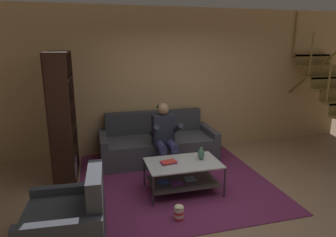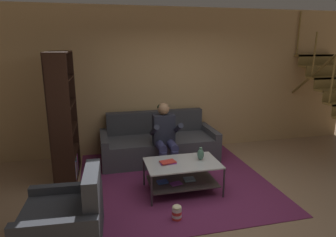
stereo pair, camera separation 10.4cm
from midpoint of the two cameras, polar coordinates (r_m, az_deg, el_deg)
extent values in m
plane|color=#95765A|center=(4.42, 9.04, -16.11)|extent=(16.80, 16.80, 0.00)
cube|color=tan|center=(6.20, 0.78, 7.13)|extent=(8.40, 0.12, 2.90)
cube|color=olive|center=(7.20, 28.70, 6.86)|extent=(0.92, 0.28, 0.04)
cube|color=brown|center=(7.12, 29.31, 5.99)|extent=(0.92, 0.02, 0.22)
cube|color=olive|center=(7.39, 27.45, 8.86)|extent=(0.92, 0.28, 0.04)
cube|color=brown|center=(7.30, 28.03, 8.04)|extent=(0.92, 0.02, 0.22)
cube|color=olive|center=(7.60, 26.25, 10.76)|extent=(0.92, 0.28, 0.04)
cube|color=brown|center=(7.50, 26.81, 9.98)|extent=(0.92, 0.02, 0.22)
cylinder|color=olive|center=(6.50, 29.24, 6.47)|extent=(0.04, 0.04, 0.90)
cylinder|color=olive|center=(6.89, 26.52, 10.79)|extent=(0.04, 0.04, 0.90)
cylinder|color=olive|center=(7.33, 24.04, 14.60)|extent=(0.04, 0.04, 0.90)
cylinder|color=brown|center=(6.47, 29.73, 10.40)|extent=(0.05, 2.28, 1.79)
cube|color=#3F4046|center=(5.83, -1.18, -5.74)|extent=(1.94, 0.94, 0.45)
cube|color=#36363B|center=(6.05, -1.98, -0.56)|extent=(1.94, 0.18, 0.44)
cube|color=#3F4046|center=(5.69, -11.46, -5.91)|extent=(0.13, 0.94, 0.57)
cube|color=#3F4046|center=(6.11, 8.37, -4.36)|extent=(0.13, 0.94, 0.57)
cylinder|color=navy|center=(5.10, -0.36, -8.75)|extent=(0.14, 0.14, 0.45)
cylinder|color=navy|center=(5.15, 1.83, -8.54)|extent=(0.14, 0.14, 0.45)
cylinder|color=navy|center=(5.17, -0.82, -5.25)|extent=(0.14, 0.42, 0.14)
cylinder|color=navy|center=(5.21, 1.33, -5.08)|extent=(0.14, 0.42, 0.14)
cube|color=#242633|center=(5.31, -0.28, -2.11)|extent=(0.38, 0.22, 0.54)
cylinder|color=#242633|center=(5.09, -2.04, -2.23)|extent=(0.09, 0.49, 0.31)
cylinder|color=#242633|center=(5.18, 2.37, -1.92)|extent=(0.09, 0.49, 0.31)
sphere|color=#916B4B|center=(5.22, -0.29, 1.86)|extent=(0.21, 0.21, 0.21)
ellipsoid|color=black|center=(5.23, -0.34, 2.19)|extent=(0.21, 0.21, 0.13)
cube|color=#B7BBBE|center=(4.55, 3.42, -8.46)|extent=(1.10, 0.69, 0.02)
cube|color=#413A37|center=(4.67, 3.36, -11.86)|extent=(1.01, 0.63, 0.02)
cylinder|color=#352D34|center=(4.24, -2.43, -13.67)|extent=(0.03, 0.03, 0.48)
cylinder|color=#352D34|center=(4.54, 11.25, -11.92)|extent=(0.03, 0.03, 0.48)
cylinder|color=#352D34|center=(4.82, -4.00, -10.08)|extent=(0.03, 0.03, 0.48)
cylinder|color=#352D34|center=(5.09, 8.13, -8.82)|extent=(0.03, 0.03, 0.48)
cube|color=#3151AB|center=(4.60, -0.41, -11.97)|extent=(0.17, 0.13, 0.03)
cube|color=purple|center=(4.56, 2.22, -12.29)|extent=(0.19, 0.14, 0.02)
cube|color=#759FB1|center=(4.70, 4.73, -11.45)|extent=(0.17, 0.15, 0.02)
cube|color=#68244D|center=(5.23, 1.10, -10.81)|extent=(3.00, 3.35, 0.01)
cube|color=#805B69|center=(5.23, 1.10, -10.79)|extent=(1.65, 1.84, 0.00)
ellipsoid|color=#446E5D|center=(4.64, 6.87, -6.78)|extent=(0.10, 0.10, 0.17)
cylinder|color=#446E5D|center=(4.61, 6.91, -5.77)|extent=(0.05, 0.05, 0.04)
cube|color=purple|center=(4.52, 0.62, -8.37)|extent=(0.23, 0.15, 0.02)
cube|color=red|center=(4.50, 0.65, -8.24)|extent=(0.25, 0.19, 0.02)
cube|color=black|center=(4.73, -19.33, -0.97)|extent=(0.34, 0.03, 2.09)
cube|color=black|center=(5.64, -18.19, 1.50)|extent=(0.34, 0.03, 2.09)
cube|color=black|center=(5.21, -20.46, 0.28)|extent=(0.05, 0.96, 2.09)
cube|color=black|center=(5.51, -17.85, -10.11)|extent=(0.37, 0.93, 0.02)
cube|color=black|center=(5.36, -18.18, -6.13)|extent=(0.37, 0.93, 0.02)
cube|color=black|center=(5.24, -18.53, -1.84)|extent=(0.37, 0.93, 0.02)
cube|color=black|center=(5.14, -18.90, 2.63)|extent=(0.37, 0.93, 0.02)
cube|color=black|center=(5.08, -19.28, 7.25)|extent=(0.37, 0.93, 0.02)
cube|color=black|center=(5.05, -19.66, 11.84)|extent=(0.37, 0.93, 0.02)
cube|color=#6996B2|center=(5.08, -18.49, -10.77)|extent=(0.31, 0.06, 0.23)
cube|color=#3B9154|center=(5.13, -18.38, -10.16)|extent=(0.30, 0.06, 0.29)
cube|color=#933C94|center=(5.15, -18.08, -9.65)|extent=(0.26, 0.04, 0.35)
cube|color=purple|center=(5.20, -18.03, -9.76)|extent=(0.26, 0.04, 0.29)
cube|color=teal|center=(5.23, -18.16, -9.55)|extent=(0.29, 0.05, 0.30)
cube|color=silver|center=(5.29, -18.10, -9.58)|extent=(0.29, 0.05, 0.25)
cube|color=red|center=(5.34, -17.83, -9.34)|extent=(0.25, 0.05, 0.25)
cube|color=#3554B5|center=(5.38, -17.84, -9.13)|extent=(0.26, 0.04, 0.25)
cube|color=#2D2E25|center=(5.41, -17.62, -8.89)|extent=(0.23, 0.05, 0.27)
cube|color=teal|center=(5.43, -17.81, -8.33)|extent=(0.26, 0.04, 0.35)
cube|color=#A07545|center=(5.49, -17.71, -8.34)|extent=(0.26, 0.06, 0.31)
cube|color=purple|center=(5.55, -17.88, -8.29)|extent=(0.30, 0.06, 0.28)
cube|color=#932B8F|center=(5.60, -17.61, -7.95)|extent=(0.26, 0.06, 0.29)
cube|color=#34373E|center=(3.77, -18.62, -18.78)|extent=(0.91, 0.74, 0.42)
cube|color=#34373E|center=(3.52, -13.35, -12.84)|extent=(0.20, 0.69, 0.44)
cube|color=#34373E|center=(4.08, -17.86, -15.18)|extent=(0.87, 0.17, 0.52)
cylinder|color=red|center=(4.08, 2.45, -18.42)|extent=(0.13, 0.13, 0.04)
cylinder|color=white|center=(4.06, 2.46, -17.93)|extent=(0.13, 0.13, 0.04)
cylinder|color=red|center=(4.03, 2.46, -17.44)|extent=(0.13, 0.13, 0.04)
cylinder|color=white|center=(4.01, 2.47, -16.94)|extent=(0.13, 0.13, 0.04)
ellipsoid|color=beige|center=(3.99, 2.48, -16.49)|extent=(0.12, 0.12, 0.04)
camera|label=1|loc=(0.05, -89.38, 0.16)|focal=32.00mm
camera|label=2|loc=(0.05, 90.62, -0.16)|focal=32.00mm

